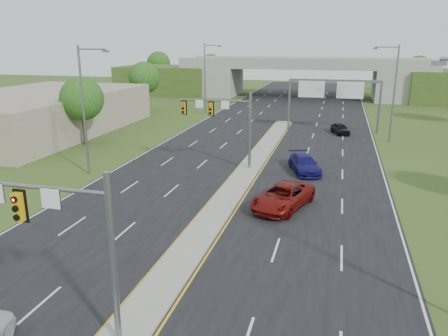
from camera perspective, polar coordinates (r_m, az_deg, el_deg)
road at (r=49.72m, az=5.64°, el=3.00°), size 24.00×160.00×0.02m
median at (r=38.29m, az=2.72°, el=-0.82°), size 2.00×54.00×0.16m
lane_markings at (r=44.00m, az=3.58°, el=1.33°), size 23.72×160.00×0.01m
signal_mast_near at (r=17.39m, az=-21.27°, el=-7.20°), size 6.62×0.60×7.00m
signal_mast_far at (r=39.56m, az=0.18°, el=6.64°), size 6.62×0.60×7.00m
sign_gantry at (r=58.06m, az=14.03°, el=9.75°), size 11.58×0.44×6.67m
overpass at (r=93.45m, az=10.28°, el=11.21°), size 80.00×14.00×8.10m
lightpole_l_mid at (r=39.24m, az=-17.68°, el=7.84°), size 2.85×0.25×11.00m
lightpole_l_far at (r=71.15m, az=-2.37°, el=12.01°), size 2.85×0.25×11.00m
lightpole_r_far at (r=53.38m, az=21.17°, el=9.55°), size 2.85×0.25×11.00m
tree_l_near at (r=51.30m, az=-18.07°, el=8.57°), size 4.80×4.80×7.60m
tree_l_mid at (r=75.03m, az=-10.36°, el=11.53°), size 5.20×5.20×8.12m
tree_back_a at (r=116.26m, az=-8.54°, el=13.35°), size 6.00×6.00×8.85m
tree_back_b at (r=111.54m, az=-1.73°, el=13.23°), size 5.60×5.60×8.32m
tree_back_c at (r=108.23m, az=24.03°, el=11.79°), size 5.60×5.60×8.32m
commercial_building at (r=61.45m, az=-23.29°, el=6.67°), size 18.00×30.00×5.00m
car_far_a at (r=30.92m, az=7.72°, el=-3.71°), size 4.47×6.52×1.66m
car_far_b at (r=39.63m, az=10.46°, el=0.51°), size 3.67×5.54×1.49m
car_far_c at (r=57.42m, az=14.94°, el=5.01°), size 2.78×4.20×1.33m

